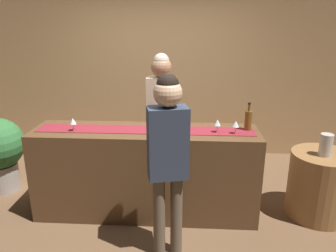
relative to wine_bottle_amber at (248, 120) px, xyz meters
The scene contains 13 objects.
ground_plane 1.55m from the wine_bottle_amber, behind, with size 10.00×10.00×0.00m, color brown.
back_wall 2.17m from the wine_bottle_amber, 120.59° to the left, with size 6.00×0.12×2.90m, color tan.
bar_counter 1.25m from the wine_bottle_amber, behind, with size 2.43×0.60×0.99m, color #543821.
counter_runner_cloth 1.10m from the wine_bottle_amber, behind, with size 2.30×0.28×0.01m, color maroon.
wine_bottle_amber is the anchor object (origin of this frame).
wine_bottle_green 0.84m from the wine_bottle_amber, behind, with size 0.07×0.07×0.30m.
wine_glass_near_customer 1.84m from the wine_bottle_amber, behind, with size 0.07×0.07×0.14m.
wine_glass_mid_counter 0.20m from the wine_bottle_amber, 137.72° to the right, with size 0.07×0.07×0.14m.
wine_glass_far_end 0.34m from the wine_bottle_amber, 163.33° to the right, with size 0.07×0.07×0.14m.
bartender 1.09m from the wine_bottle_amber, 151.42° to the left, with size 0.36×0.24×1.74m.
customer_sipping 1.10m from the wine_bottle_amber, 137.03° to the right, with size 0.38×0.27×1.70m.
round_side_table 1.11m from the wine_bottle_amber, ahead, with size 0.68×0.68×0.74m, color olive.
vase_on_side_table 0.85m from the wine_bottle_amber, ahead, with size 0.13×0.13×0.24m, color #B7B2A8.
Camera 1 is at (0.45, -3.29, 2.11)m, focal length 35.04 mm.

